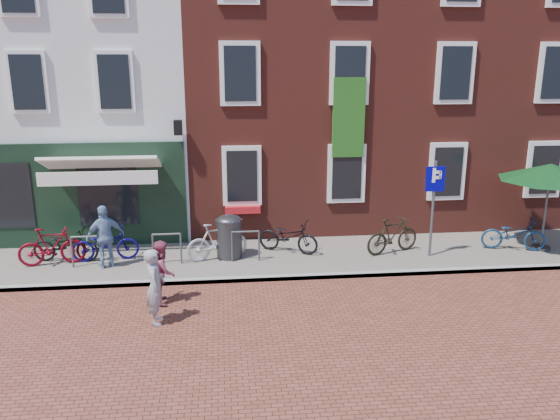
{
  "coord_description": "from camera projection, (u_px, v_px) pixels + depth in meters",
  "views": [
    {
      "loc": [
        -0.03,
        -12.41,
        5.18
      ],
      "look_at": [
        1.4,
        1.26,
        1.44
      ],
      "focal_mm": 35.62,
      "sensor_mm": 36.0,
      "label": 1
    }
  ],
  "objects": [
    {
      "name": "woman",
      "position": [
        155.0,
        286.0,
        11.11
      ],
      "size": [
        0.4,
        0.59,
        1.57
      ],
      "primitive_type": "imported",
      "rotation": [
        0.0,
        0.0,
        1.61
      ],
      "color": "gray",
      "rests_on": "ground"
    },
    {
      "name": "cafe_person",
      "position": [
        105.0,
        237.0,
        13.83
      ],
      "size": [
        1.02,
        0.75,
        1.6
      ],
      "primitive_type": "imported",
      "rotation": [
        0.0,
        0.0,
        3.57
      ],
      "color": "#6F8AB2",
      "rests_on": "sidewalk"
    },
    {
      "name": "bicycle_2",
      "position": [
        105.0,
        244.0,
        14.4
      ],
      "size": [
        1.74,
        0.75,
        0.89
      ],
      "primitive_type": "imported",
      "rotation": [
        0.0,
        0.0,
        1.67
      ],
      "color": "#0E065B",
      "rests_on": "sidewalk"
    },
    {
      "name": "bicycle_3",
      "position": [
        217.0,
        241.0,
        14.47
      ],
      "size": [
        1.7,
        0.94,
        0.98
      ],
      "primitive_type": "imported",
      "rotation": [
        0.0,
        0.0,
        1.88
      ],
      "color": "#ABABAD",
      "rests_on": "sidewalk"
    },
    {
      "name": "litter_bin",
      "position": [
        229.0,
        234.0,
        14.59
      ],
      "size": [
        0.67,
        0.67,
        1.23
      ],
      "color": "#373739",
      "rests_on": "sidewalk"
    },
    {
      "name": "parasol",
      "position": [
        551.0,
        169.0,
        14.78
      ],
      "size": [
        2.7,
        2.7,
        2.49
      ],
      "color": "#4C4C4F",
      "rests_on": "sidewalk"
    },
    {
      "name": "building_stucco",
      "position": [
        69.0,
        80.0,
        18.3
      ],
      "size": [
        8.0,
        8.0,
        9.0
      ],
      "primitive_type": "cube",
      "color": "silver",
      "rests_on": "ground"
    },
    {
      "name": "parking_sign",
      "position": [
        434.0,
        194.0,
        14.39
      ],
      "size": [
        0.5,
        0.07,
        2.57
      ],
      "color": "#4C4C4F",
      "rests_on": "sidewalk"
    },
    {
      "name": "bicycle_0",
      "position": [
        66.0,
        245.0,
        14.33
      ],
      "size": [
        1.74,
        0.77,
        0.89
      ],
      "primitive_type": "imported",
      "rotation": [
        0.0,
        0.0,
        1.46
      ],
      "color": "black",
      "rests_on": "sidewalk"
    },
    {
      "name": "boy",
      "position": [
        162.0,
        272.0,
        12.1
      ],
      "size": [
        0.59,
        0.73,
        1.41
      ],
      "primitive_type": "imported",
      "rotation": [
        0.0,
        0.0,
        1.66
      ],
      "color": "#973D56",
      "rests_on": "ground"
    },
    {
      "name": "bicycle_5",
      "position": [
        393.0,
        235.0,
        14.93
      ],
      "size": [
        1.7,
        0.99,
        0.98
      ],
      "primitive_type": "imported",
      "rotation": [
        0.0,
        0.0,
        1.92
      ],
      "color": "black",
      "rests_on": "sidewalk"
    },
    {
      "name": "building_brick_mid",
      "position": [
        280.0,
        64.0,
        18.88
      ],
      "size": [
        6.0,
        8.0,
        10.0
      ],
      "primitive_type": "cube",
      "color": "maroon",
      "rests_on": "ground"
    },
    {
      "name": "bicycle_6",
      "position": [
        514.0,
        234.0,
        15.2
      ],
      "size": [
        1.79,
        1.03,
        0.89
      ],
      "primitive_type": "imported",
      "rotation": [
        0.0,
        0.0,
        1.29
      ],
      "color": "#122D4D",
      "rests_on": "sidewalk"
    },
    {
      "name": "building_brick_right",
      "position": [
        450.0,
        64.0,
        19.48
      ],
      "size": [
        6.0,
        8.0,
        10.0
      ],
      "primitive_type": "cube",
      "color": "maroon",
      "rests_on": "ground"
    },
    {
      "name": "bicycle_4",
      "position": [
        288.0,
        237.0,
        15.0
      ],
      "size": [
        1.77,
        1.29,
        0.89
      ],
      "primitive_type": "imported",
      "rotation": [
        0.0,
        0.0,
        1.1
      ],
      "color": "black",
      "rests_on": "sidewalk"
    },
    {
      "name": "ground",
      "position": [
        227.0,
        283.0,
        13.27
      ],
      "size": [
        80.0,
        80.0,
        0.0
      ],
      "primitive_type": "plane",
      "color": "brown"
    },
    {
      "name": "sidewalk",
      "position": [
        264.0,
        258.0,
        14.8
      ],
      "size": [
        24.0,
        3.0,
        0.1
      ],
      "primitive_type": "cube",
      "color": "slate",
      "rests_on": "ground"
    },
    {
      "name": "bicycle_1",
      "position": [
        52.0,
        246.0,
        14.06
      ],
      "size": [
        1.69,
        0.73,
        0.98
      ],
      "primitive_type": "imported",
      "rotation": [
        0.0,
        0.0,
        1.74
      ],
      "color": "#640410",
      "rests_on": "sidewalk"
    }
  ]
}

